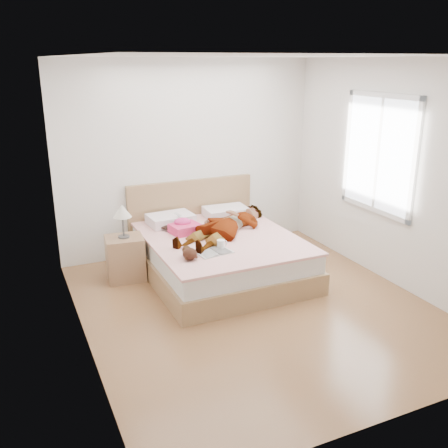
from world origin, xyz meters
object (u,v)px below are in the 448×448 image
magazine (214,252)px  nightstand (125,255)px  bed (218,252)px  plush_toy (189,253)px  towel (184,227)px  woman (226,222)px  coffee_mug (221,244)px  phone (178,215)px

magazine → nightstand: bearing=134.5°
bed → plush_toy: (-0.61, -0.61, 0.30)m
bed → magazine: size_ratio=5.04×
towel → nightstand: nightstand is taller
plush_toy → nightstand: bearing=119.2°
bed → woman: bearing=26.4°
magazine → coffee_mug: 0.16m
bed → plush_toy: 0.91m
woman → coffee_mug: 0.62m
woman → magazine: (-0.43, -0.62, -0.11)m
woman → bed: 0.39m
bed → coffee_mug: 0.57m
towel → magazine: 0.78m
magazine → coffee_mug: coffee_mug is taller
phone → nightstand: 0.86m
magazine → nightstand: nightstand is taller
coffee_mug → towel: bearing=105.7°
coffee_mug → plush_toy: plush_toy is taller
magazine → phone: bearing=93.7°
phone → towel: phone is taller
magazine → plush_toy: (-0.32, -0.06, 0.06)m
woman → phone: size_ratio=19.49×
bed → nightstand: (-1.11, 0.28, 0.04)m
coffee_mug → plush_toy: (-0.45, -0.15, 0.02)m
phone → towel: bearing=-124.8°
bed → plush_toy: bed is taller
bed → towel: size_ratio=5.29×
magazine → plush_toy: 0.33m
coffee_mug → nightstand: size_ratio=0.14×
plush_toy → nightstand: 1.06m
woman → coffee_mug: bearing=-64.3°
bed → magazine: bed is taller
towel → magazine: (0.07, -0.78, -0.07)m
phone → coffee_mug: phone is taller
towel → woman: bearing=-17.1°
bed → towel: 0.52m
phone → magazine: phone is taller
coffee_mug → phone: bearing=101.6°
nightstand → magazine: bearing=-45.5°
plush_toy → coffee_mug: bearing=18.7°
bed → nightstand: bearing=165.6°
towel → nightstand: 0.80m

